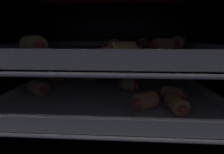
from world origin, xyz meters
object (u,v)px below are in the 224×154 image
object	(u,v)px
pig_in_blanket_lower_8	(76,70)
pig_in_blanket_upper_0	(122,50)
pig_in_blanket_lower_2	(145,100)
pig_in_blanket_upper_2	(178,43)
pig_in_blanket_lower_5	(171,93)
baking_tray_lower	(112,87)
pig_in_blanket_lower_1	(56,79)
oven_rack_lower	(112,90)
pig_in_blanket_upper_4	(111,44)
pig_in_blanket_lower_3	(89,76)
pig_in_blanket_lower_6	(129,85)
pig_in_blanket_lower_9	(176,103)
pig_in_blanket_lower_7	(107,70)
pig_in_blanket_lower_0	(38,88)
pig_in_blanket_lower_4	(132,75)
oven_rack_upper	(112,55)
baking_tray_upper	(112,51)
pig_in_blanket_upper_5	(34,45)
pig_in_blanket_upper_3	(142,42)
pig_in_blanket_upper_1	(162,45)

from	to	relation	value
pig_in_blanket_lower_8	pig_in_blanket_upper_0	world-z (taller)	pig_in_blanket_upper_0
pig_in_blanket_lower_2	pig_in_blanket_upper_2	world-z (taller)	pig_in_blanket_upper_2
pig_in_blanket_lower_5	baking_tray_lower	bearing A→B (deg)	151.23
pig_in_blanket_lower_1	oven_rack_lower	bearing A→B (deg)	-7.64
pig_in_blanket_lower_1	pig_in_blanket_upper_4	xyz separation A→B (cm)	(15.76, -0.40, 9.76)
pig_in_blanket_lower_3	pig_in_blanket_lower_6	distance (cm)	14.49
oven_rack_lower	pig_in_blanket_lower_9	world-z (taller)	pig_in_blanket_lower_9
pig_in_blanket_lower_3	pig_in_blanket_lower_7	world-z (taller)	pig_in_blanket_lower_7
pig_in_blanket_lower_0	pig_in_blanket_upper_2	size ratio (longest dim) A/B	1.03
pig_in_blanket_lower_1	baking_tray_lower	bearing A→B (deg)	-7.64
baking_tray_lower	pig_in_blanket_upper_2	world-z (taller)	pig_in_blanket_upper_2
pig_in_blanket_lower_4	pig_in_blanket_upper_4	bearing A→B (deg)	-140.58
baking_tray_lower	pig_in_blanket_lower_7	size ratio (longest dim) A/B	8.13
pig_in_blanket_lower_3	pig_in_blanket_upper_2	xyz separation A→B (cm)	(24.68, -2.52, 10.14)
oven_rack_upper	pig_in_blanket_upper_2	bearing A→B (deg)	10.96
pig_in_blanket_lower_5	pig_in_blanket_lower_6	size ratio (longest dim) A/B	1.15
pig_in_blanket_lower_0	pig_in_blanket_lower_3	xyz separation A→B (cm)	(9.15, 11.51, -0.35)
pig_in_blanket_lower_2	baking_tray_upper	distance (cm)	15.07
pig_in_blanket_upper_5	pig_in_blanket_upper_4	bearing A→B (deg)	45.80
pig_in_blanket_lower_8	pig_in_blanket_upper_0	size ratio (longest dim) A/B	0.77
pig_in_blanket_lower_8	oven_rack_upper	xyz separation A→B (cm)	(13.57, -13.27, 7.10)
oven_rack_lower	baking_tray_lower	size ratio (longest dim) A/B	1.15
oven_rack_lower	pig_in_blanket_lower_6	distance (cm)	5.59
oven_rack_upper	pig_in_blanket_upper_4	world-z (taller)	pig_in_blanket_upper_4
oven_rack_lower	pig_in_blanket_upper_3	world-z (taller)	pig_in_blanket_upper_3
pig_in_blanket_lower_0	pig_in_blanket_lower_3	world-z (taller)	pig_in_blanket_lower_0
pig_in_blanket_lower_2	pig_in_blanket_lower_8	xyz separation A→B (cm)	(-20.25, 24.25, -0.18)
pig_in_blanket_lower_2	pig_in_blanket_lower_9	size ratio (longest dim) A/B	0.97
baking_tray_upper	pig_in_blanket_upper_3	xyz separation A→B (cm)	(9.27, 12.50, 1.72)
baking_tray_lower	oven_rack_upper	world-z (taller)	oven_rack_upper
pig_in_blanket_lower_6	oven_rack_lower	bearing A→B (deg)	150.24
pig_in_blanket_lower_2	pig_in_blanket_lower_4	distance (cm)	17.78
pig_in_blanket_lower_4	pig_in_blanket_lower_7	world-z (taller)	pig_in_blanket_lower_7
pig_in_blanket_lower_7	pig_in_blanket_upper_4	size ratio (longest dim) A/B	1.09
pig_in_blanket_upper_5	pig_in_blanket_lower_3	bearing A→B (deg)	72.98
baking_tray_lower	pig_in_blanket_upper_4	size ratio (longest dim) A/B	8.87
baking_tray_upper	pig_in_blanket_upper_4	bearing A→B (deg)	97.25
pig_in_blanket_lower_4	pig_in_blanket_lower_6	size ratio (longest dim) A/B	1.09
pig_in_blanket_upper_3	pig_in_blanket_lower_3	bearing A→B (deg)	-158.37
pig_in_blanket_lower_6	pig_in_blanket_upper_3	size ratio (longest dim) A/B	0.83
pig_in_blanket_lower_7	pig_in_blanket_upper_5	world-z (taller)	pig_in_blanket_upper_5
pig_in_blanket_lower_8	pig_in_blanket_upper_1	xyz separation A→B (cm)	(24.73, -16.30, 9.78)
baking_tray_lower	pig_in_blanket_lower_1	xyz separation A→B (cm)	(-15.98, 2.14, 1.38)
pig_in_blanket_lower_0	pig_in_blanket_upper_2	world-z (taller)	pig_in_blanket_upper_2
pig_in_blanket_lower_7	pig_in_blanket_lower_8	bearing A→B (deg)	174.40
pig_in_blanket_lower_4	pig_in_blanket_upper_2	world-z (taller)	pig_in_blanket_upper_2
pig_in_blanket_lower_2	pig_in_blanket_upper_3	distance (cm)	25.49
pig_in_blanket_lower_2	oven_rack_upper	size ratio (longest dim) A/B	0.11
oven_rack_lower	pig_in_blanket_lower_5	bearing A→B (deg)	-28.77
pig_in_blanket_lower_0	pig_in_blanket_upper_1	xyz separation A→B (cm)	(27.83, 2.64, 9.57)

